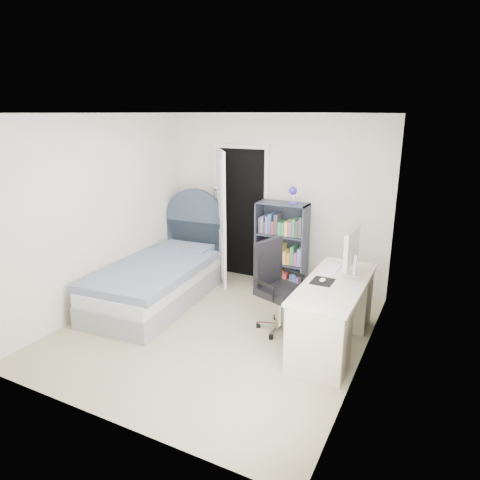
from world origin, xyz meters
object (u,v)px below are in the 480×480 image
at_px(bookcase, 282,251).
at_px(bed, 162,277).
at_px(office_chair, 276,281).
at_px(desk, 334,311).
at_px(floor_lamp, 216,238).
at_px(nightstand, 203,250).

bearing_deg(bookcase, bed, -142.39).
relative_size(bed, office_chair, 2.17).
xyz_separation_m(bookcase, office_chair, (0.36, -1.12, -0.01)).
distance_m(bookcase, desk, 1.65).
distance_m(floor_lamp, desk, 2.66).
bearing_deg(office_chair, bed, 177.56).
distance_m(nightstand, bookcase, 1.42).
relative_size(nightstand, floor_lamp, 0.39).
relative_size(nightstand, office_chair, 0.52).
height_order(nightstand, desk, desk).
distance_m(nightstand, desk, 2.83).
distance_m(floor_lamp, office_chair, 1.99).
bearing_deg(office_chair, floor_lamp, 140.79).
relative_size(floor_lamp, desk, 0.92).
bearing_deg(floor_lamp, office_chair, -39.21).
xyz_separation_m(nightstand, bookcase, (1.40, -0.11, 0.23)).
bearing_deg(bookcase, office_chair, -72.08).
height_order(floor_lamp, bookcase, bookcase).
relative_size(bed, floor_lamp, 1.62).
relative_size(nightstand, desk, 0.36).
bearing_deg(bed, bookcase, 37.61).
relative_size(bed, bookcase, 1.51).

